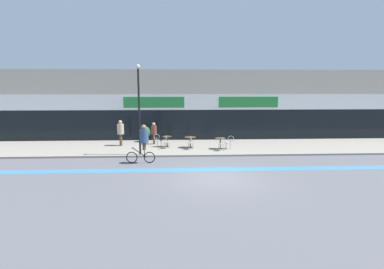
{
  "coord_description": "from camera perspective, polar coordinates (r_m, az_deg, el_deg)",
  "views": [
    {
      "loc": [
        -1.85,
        -13.6,
        4.26
      ],
      "look_at": [
        -0.96,
        5.63,
        1.23
      ],
      "focal_mm": 28.0,
      "sensor_mm": 36.0,
      "label": 1
    }
  ],
  "objects": [
    {
      "name": "ground_plane",
      "position": [
        14.37,
        4.91,
        -8.34
      ],
      "size": [
        120.0,
        120.0,
        0.0
      ],
      "primitive_type": "plane",
      "color": "#5B5B60"
    },
    {
      "name": "cafe_chair_0_near",
      "position": [
        20.54,
        -4.87,
        -1.25
      ],
      "size": [
        0.45,
        0.6,
        0.9
      ],
      "rotation": [
        0.0,
        0.0,
        1.44
      ],
      "color": "#B7B2AD",
      "rests_on": "sidewalk_slab"
    },
    {
      "name": "cafe_chair_2_side",
      "position": [
        20.51,
        7.14,
        -1.31
      ],
      "size": [
        0.59,
        0.44,
        0.9
      ],
      "rotation": [
        0.0,
        0.0,
        3.04
      ],
      "color": "#B7B2AD",
      "rests_on": "sidewalk_slab"
    },
    {
      "name": "cafe_chair_1_near",
      "position": [
        20.16,
        -0.24,
        -1.41
      ],
      "size": [
        0.42,
        0.59,
        0.9
      ],
      "rotation": [
        0.0,
        0.0,
        1.64
      ],
      "color": "#B7B2AD",
      "rests_on": "sidewalk_slab"
    },
    {
      "name": "pedestrian_near_end",
      "position": [
        22.03,
        -13.45,
        0.73
      ],
      "size": [
        0.49,
        0.49,
        1.83
      ],
      "rotation": [
        0.0,
        0.0,
        -0.03
      ],
      "color": "#4C3D2D",
      "rests_on": "sidewalk_slab"
    },
    {
      "name": "planter_pot",
      "position": [
        23.33,
        -8.84,
        0.24
      ],
      "size": [
        0.73,
        0.73,
        1.18
      ],
      "color": "#4C4C51",
      "rests_on": "sidewalk_slab"
    },
    {
      "name": "bistro_table_0",
      "position": [
        21.15,
        -4.78,
        -0.93
      ],
      "size": [
        0.65,
        0.65,
        0.75
      ],
      "color": "black",
      "rests_on": "sidewalk_slab"
    },
    {
      "name": "cafe_chair_2_near",
      "position": [
        19.81,
        5.69,
        -1.64
      ],
      "size": [
        0.45,
        0.6,
        0.9
      ],
      "rotation": [
        0.0,
        0.0,
        1.71
      ],
      "color": "#B7B2AD",
      "rests_on": "sidewalk_slab"
    },
    {
      "name": "cafe_chair_0_side",
      "position": [
        21.18,
        -6.47,
        -0.97
      ],
      "size": [
        0.59,
        0.44,
        0.9
      ],
      "rotation": [
        0.0,
        0.0,
        0.11
      ],
      "color": "#B7B2AD",
      "rests_on": "sidewalk_slab"
    },
    {
      "name": "bistro_table_1",
      "position": [
        20.77,
        -0.32,
        -1.04
      ],
      "size": [
        0.8,
        0.8,
        0.75
      ],
      "color": "black",
      "rests_on": "sidewalk_slab"
    },
    {
      "name": "bistro_table_2",
      "position": [
        20.41,
        5.41,
        -1.27
      ],
      "size": [
        0.7,
        0.7,
        0.75
      ],
      "color": "black",
      "rests_on": "sidewalk_slab"
    },
    {
      "name": "lamp_post",
      "position": [
        18.61,
        -10.07,
        5.79
      ],
      "size": [
        0.26,
        0.26,
        5.51
      ],
      "color": "black",
      "rests_on": "sidewalk_slab"
    },
    {
      "name": "pedestrian_far_end",
      "position": [
        22.21,
        -7.27,
        0.61
      ],
      "size": [
        0.42,
        0.42,
        1.6
      ],
      "rotation": [
        0.0,
        0.0,
        3.12
      ],
      "color": "#4C3D2D",
      "rests_on": "sidewalk_slab"
    },
    {
      "name": "bike_lane_stripe",
      "position": [
        15.85,
        4.17,
        -6.66
      ],
      "size": [
        36.0,
        0.7,
        0.01
      ],
      "primitive_type": "cube",
      "color": "#3D7AB7",
      "rests_on": "ground"
    },
    {
      "name": "cyclist_0",
      "position": [
        17.09,
        -9.25,
        -1.05
      ],
      "size": [
        1.65,
        0.52,
        2.2
      ],
      "rotation": [
        0.0,
        0.0,
        3.1
      ],
      "color": "black",
      "rests_on": "ground"
    },
    {
      "name": "storefront_facade",
      "position": [
        25.67,
        1.49,
        5.69
      ],
      "size": [
        40.0,
        4.06,
        5.64
      ],
      "color": "#B2A899",
      "rests_on": "ground"
    },
    {
      "name": "sidewalk_slab",
      "position": [
        21.34,
        2.37,
        -2.42
      ],
      "size": [
        40.0,
        5.5,
        0.12
      ],
      "primitive_type": "cube",
      "color": "gray",
      "rests_on": "ground"
    }
  ]
}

